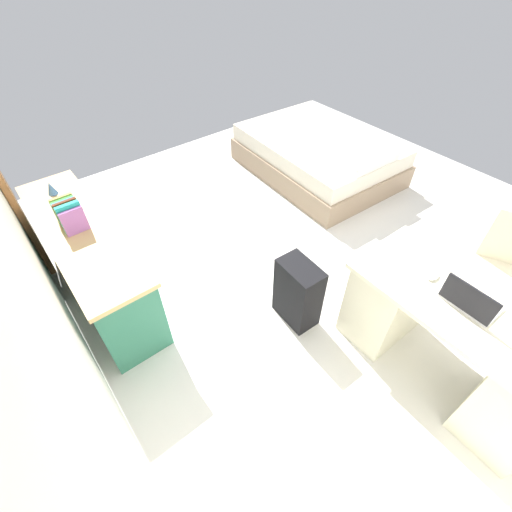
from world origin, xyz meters
The scene contains 11 objects.
ground_plane centered at (0.00, 0.00, 0.00)m, with size 5.85×5.85×0.00m, color silver.
wall_back centered at (0.00, 2.09, 1.29)m, with size 4.85×0.10×2.59m, color white.
desk centered at (-1.34, 0.09, 0.40)m, with size 1.45×0.69×0.76m.
office_chair centered at (-1.29, -0.70, 0.42)m, with size 0.60×0.60×0.94m.
credenza centered at (0.94, 1.71, 0.36)m, with size 1.80×0.48×0.73m.
bed centered at (1.17, -1.24, 0.24)m, with size 1.97×1.50×0.58m.
suitcase_black centered at (-0.34, 0.55, 0.29)m, with size 0.36×0.22×0.59m, color black.
laptop centered at (-1.31, 0.11, 0.81)m, with size 0.31×0.23×0.21m.
computer_mouse centered at (-1.05, 0.06, 0.77)m, with size 0.06×0.10×0.03m, color white.
book_row centered at (1.00, 1.71, 0.83)m, with size 0.27×0.17×0.23m.
figurine_small centered at (1.53, 1.71, 0.78)m, with size 0.08×0.08×0.11m, color #4C7FBF.
Camera 1 is at (-1.56, 1.94, 2.49)m, focal length 25.02 mm.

